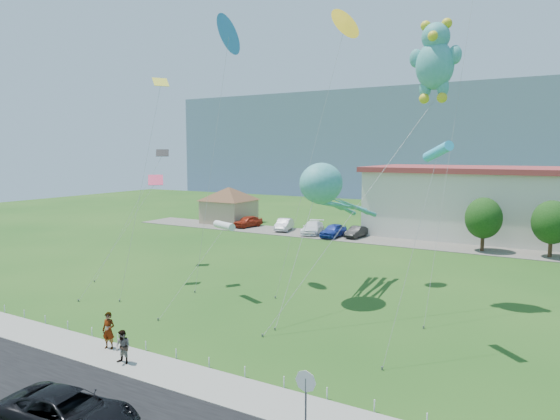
{
  "coord_description": "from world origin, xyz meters",
  "views": [
    {
      "loc": [
        16.89,
        -18.88,
        9.98
      ],
      "look_at": [
        1.47,
        8.0,
        6.35
      ],
      "focal_mm": 32.0,
      "sensor_mm": 36.0,
      "label": 1
    }
  ],
  "objects_px": {
    "pedestrian_left": "(109,330)",
    "teddy_bear_kite": "(435,59)",
    "pedestrian_right": "(123,347)",
    "parked_car_silver": "(284,225)",
    "parked_car_blue": "(333,230)",
    "parked_car_black": "(356,232)",
    "parked_car_white": "(313,228)",
    "pavilion": "(229,201)",
    "parked_car_red": "(248,221)",
    "octopus_kite": "(329,193)",
    "stop_sign": "(306,387)",
    "suv": "(67,413)"
  },
  "relations": [
    {
      "from": "parked_car_silver",
      "to": "parked_car_black",
      "type": "xyz_separation_m",
      "value": [
        9.87,
        -0.39,
        -0.1
      ]
    },
    {
      "from": "pedestrian_left",
      "to": "pedestrian_right",
      "type": "xyz_separation_m",
      "value": [
        2.01,
        -0.93,
        -0.14
      ]
    },
    {
      "from": "parked_car_white",
      "to": "teddy_bear_kite",
      "type": "relative_size",
      "value": 0.28
    },
    {
      "from": "suv",
      "to": "parked_car_black",
      "type": "bearing_deg",
      "value": 0.44
    },
    {
      "from": "pavilion",
      "to": "pedestrian_left",
      "type": "xyz_separation_m",
      "value": [
        21.36,
        -40.19,
        -1.99
      ]
    },
    {
      "from": "pedestrian_right",
      "to": "parked_car_black",
      "type": "bearing_deg",
      "value": 91.88
    },
    {
      "from": "suv",
      "to": "parked_car_blue",
      "type": "height_order",
      "value": "parked_car_blue"
    },
    {
      "from": "octopus_kite",
      "to": "pavilion",
      "type": "bearing_deg",
      "value": 136.07
    },
    {
      "from": "suv",
      "to": "pedestrian_left",
      "type": "distance_m",
      "value": 7.65
    },
    {
      "from": "suv",
      "to": "parked_car_blue",
      "type": "relative_size",
      "value": 1.18
    },
    {
      "from": "parked_car_black",
      "to": "teddy_bear_kite",
      "type": "xyz_separation_m",
      "value": [
        13.15,
        -20.97,
        15.12
      ]
    },
    {
      "from": "pavilion",
      "to": "octopus_kite",
      "type": "distance_m",
      "value": 37.69
    },
    {
      "from": "pavilion",
      "to": "parked_car_silver",
      "type": "bearing_deg",
      "value": -13.07
    },
    {
      "from": "pedestrian_left",
      "to": "parked_car_white",
      "type": "bearing_deg",
      "value": 87.12
    },
    {
      "from": "octopus_kite",
      "to": "parked_car_white",
      "type": "bearing_deg",
      "value": 118.4
    },
    {
      "from": "suv",
      "to": "parked_car_black",
      "type": "xyz_separation_m",
      "value": [
        -6.02,
        43.43,
        -0.1
      ]
    },
    {
      "from": "parked_car_blue",
      "to": "parked_car_silver",
      "type": "bearing_deg",
      "value": 170.68
    },
    {
      "from": "stop_sign",
      "to": "parked_car_blue",
      "type": "relative_size",
      "value": 0.56
    },
    {
      "from": "parked_car_silver",
      "to": "parked_car_white",
      "type": "height_order",
      "value": "parked_car_white"
    },
    {
      "from": "pedestrian_left",
      "to": "teddy_bear_kite",
      "type": "xyz_separation_m",
      "value": [
        11.88,
        16.46,
        14.78
      ]
    },
    {
      "from": "parked_car_white",
      "to": "suv",
      "type": "bearing_deg",
      "value": -88.11
    },
    {
      "from": "parked_car_black",
      "to": "parked_car_blue",
      "type": "bearing_deg",
      "value": -151.55
    },
    {
      "from": "octopus_kite",
      "to": "pedestrian_right",
      "type": "bearing_deg",
      "value": -103.39
    },
    {
      "from": "stop_sign",
      "to": "suv",
      "type": "bearing_deg",
      "value": -151.68
    },
    {
      "from": "pedestrian_left",
      "to": "teddy_bear_kite",
      "type": "height_order",
      "value": "teddy_bear_kite"
    },
    {
      "from": "pedestrian_right",
      "to": "parked_car_silver",
      "type": "xyz_separation_m",
      "value": [
        -13.16,
        38.75,
        -0.1
      ]
    },
    {
      "from": "octopus_kite",
      "to": "teddy_bear_kite",
      "type": "relative_size",
      "value": 0.7
    },
    {
      "from": "teddy_bear_kite",
      "to": "stop_sign",
      "type": "bearing_deg",
      "value": -89.19
    },
    {
      "from": "stop_sign",
      "to": "parked_car_silver",
      "type": "distance_m",
      "value": 46.15
    },
    {
      "from": "parked_car_silver",
      "to": "parked_car_blue",
      "type": "xyz_separation_m",
      "value": [
        7.45,
        -1.47,
        0.03
      ]
    },
    {
      "from": "parked_car_silver",
      "to": "pavilion",
      "type": "bearing_deg",
      "value": 151.57
    },
    {
      "from": "teddy_bear_kite",
      "to": "parked_car_blue",
      "type": "bearing_deg",
      "value": 128.07
    },
    {
      "from": "parked_car_black",
      "to": "teddy_bear_kite",
      "type": "distance_m",
      "value": 29.0
    },
    {
      "from": "pedestrian_left",
      "to": "parked_car_red",
      "type": "height_order",
      "value": "pedestrian_left"
    },
    {
      "from": "stop_sign",
      "to": "parked_car_blue",
      "type": "bearing_deg",
      "value": 112.43
    },
    {
      "from": "parked_car_silver",
      "to": "parked_car_white",
      "type": "relative_size",
      "value": 0.87
    },
    {
      "from": "pedestrian_right",
      "to": "parked_car_red",
      "type": "bearing_deg",
      "value": 112.7
    },
    {
      "from": "parked_car_black",
      "to": "parked_car_white",
      "type": "bearing_deg",
      "value": -173.33
    },
    {
      "from": "pedestrian_right",
      "to": "parked_car_white",
      "type": "xyz_separation_m",
      "value": [
        -8.83,
        38.13,
        -0.09
      ]
    },
    {
      "from": "parked_car_silver",
      "to": "pedestrian_right",
      "type": "bearing_deg",
      "value": -86.6
    },
    {
      "from": "stop_sign",
      "to": "parked_car_silver",
      "type": "bearing_deg",
      "value": 120.31
    },
    {
      "from": "pedestrian_right",
      "to": "parked_car_silver",
      "type": "distance_m",
      "value": 40.92
    },
    {
      "from": "parked_car_black",
      "to": "teddy_bear_kite",
      "type": "height_order",
      "value": "teddy_bear_kite"
    },
    {
      "from": "stop_sign",
      "to": "pedestrian_left",
      "type": "bearing_deg",
      "value": 170.57
    },
    {
      "from": "pedestrian_left",
      "to": "pedestrian_right",
      "type": "distance_m",
      "value": 2.22
    },
    {
      "from": "suv",
      "to": "parked_car_red",
      "type": "relative_size",
      "value": 1.21
    },
    {
      "from": "parked_car_red",
      "to": "teddy_bear_kite",
      "type": "distance_m",
      "value": 38.74
    },
    {
      "from": "suv",
      "to": "teddy_bear_kite",
      "type": "height_order",
      "value": "teddy_bear_kite"
    },
    {
      "from": "pavilion",
      "to": "pedestrian_right",
      "type": "relative_size",
      "value": 5.76
    },
    {
      "from": "parked_car_blue",
      "to": "parked_car_red",
      "type": "bearing_deg",
      "value": 175.03
    }
  ]
}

